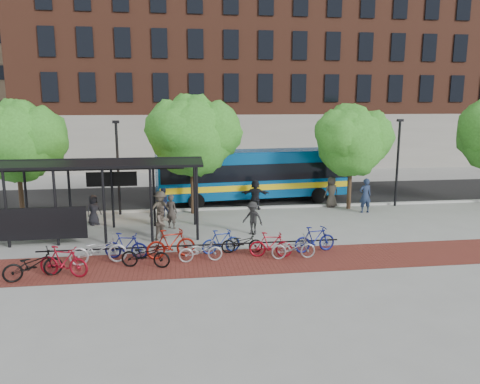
{
  "coord_description": "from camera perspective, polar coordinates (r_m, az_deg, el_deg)",
  "views": [
    {
      "loc": [
        -3.86,
        -22.12,
        6.08
      ],
      "look_at": [
        -0.7,
        0.93,
        1.6
      ],
      "focal_mm": 35.0,
      "sensor_mm": 36.0,
      "label": 1
    }
  ],
  "objects": [
    {
      "name": "bike_3",
      "position": [
        19.02,
        -13.73,
        -6.4
      ],
      "size": [
        1.82,
        0.89,
        1.05
      ],
      "primitive_type": "imported",
      "rotation": [
        0.0,
        0.0,
        1.33
      ],
      "color": "navy",
      "rests_on": "ground"
    },
    {
      "name": "bike_2",
      "position": [
        18.69,
        -16.91,
        -6.76
      ],
      "size": [
        2.23,
        1.09,
        1.12
      ],
      "primitive_type": "imported",
      "rotation": [
        0.0,
        0.0,
        1.74
      ],
      "color": "#A6A6A8",
      "rests_on": "ground"
    },
    {
      "name": "bike_8",
      "position": [
        19.2,
        0.24,
        -6.18
      ],
      "size": [
        1.72,
        0.7,
        0.89
      ],
      "primitive_type": "imported",
      "rotation": [
        0.0,
        0.0,
        1.5
      ],
      "color": "black",
      "rests_on": "ground"
    },
    {
      "name": "ground",
      "position": [
        23.27,
        2.02,
        -4.26
      ],
      "size": [
        160.0,
        160.0,
        0.0
      ],
      "primitive_type": "plane",
      "color": "#9E9E99",
      "rests_on": "ground"
    },
    {
      "name": "tree_c",
      "position": [
        27.42,
        13.57,
        6.36
      ],
      "size": [
        4.66,
        3.8,
        5.92
      ],
      "color": "#382619",
      "rests_on": "ground"
    },
    {
      "name": "pedestrian_3",
      "position": [
        23.35,
        -9.65,
        -2.06
      ],
      "size": [
        1.32,
        0.99,
        1.81
      ],
      "primitive_type": "imported",
      "rotation": [
        0.0,
        0.0,
        0.3
      ],
      "color": "#50473B",
      "rests_on": "ground"
    },
    {
      "name": "pedestrian_9",
      "position": [
        21.75,
        1.56,
        -3.2
      ],
      "size": [
        1.16,
        1.06,
        1.56
      ],
      "primitive_type": "imported",
      "rotation": [
        0.0,
        0.0,
        5.66
      ],
      "color": "black",
      "rests_on": "ground"
    },
    {
      "name": "bike_rack_rail",
      "position": [
        19.03,
        -5.76,
        -7.79
      ],
      "size": [
        12.0,
        0.05,
        0.95
      ],
      "primitive_type": "cube",
      "color": "black",
      "rests_on": "ground"
    },
    {
      "name": "bike_5",
      "position": [
        18.77,
        -8.42,
        -6.23
      ],
      "size": [
        2.03,
        0.97,
        1.17
      ],
      "primitive_type": "imported",
      "rotation": [
        0.0,
        0.0,
        1.79
      ],
      "color": "maroon",
      "rests_on": "ground"
    },
    {
      "name": "bike_1",
      "position": [
        17.79,
        -20.73,
        -7.92
      ],
      "size": [
        1.92,
        1.08,
        1.11
      ],
      "primitive_type": "imported",
      "rotation": [
        0.0,
        0.0,
        1.25
      ],
      "color": "maroon",
      "rests_on": "ground"
    },
    {
      "name": "tree_b",
      "position": [
        25.54,
        -5.69,
        7.21
      ],
      "size": [
        5.15,
        4.2,
        6.47
      ],
      "color": "#382619",
      "rests_on": "ground"
    },
    {
      "name": "bus",
      "position": [
        28.71,
        1.69,
        2.38
      ],
      "size": [
        11.98,
        3.8,
        3.18
      ],
      "rotation": [
        0.0,
        0.0,
        0.1
      ],
      "color": "#074A88",
      "rests_on": "ground"
    },
    {
      "name": "building_tower",
      "position": [
        63.92,
        -19.71,
        18.32
      ],
      "size": [
        22.0,
        22.0,
        30.0
      ],
      "primitive_type": "cube",
      "color": "#7A664C",
      "rests_on": "ground"
    },
    {
      "name": "pedestrian_6",
      "position": [
        27.92,
        11.08,
        0.0
      ],
      "size": [
        0.99,
        0.76,
        1.8
      ],
      "primitive_type": "imported",
      "rotation": [
        0.0,
        0.0,
        3.37
      ],
      "color": "#3C3730",
      "rests_on": "ground"
    },
    {
      "name": "bike_10",
      "position": [
        18.63,
        6.52,
        -6.72
      ],
      "size": [
        1.78,
        0.63,
        0.93
      ],
      "primitive_type": "imported",
      "rotation": [
        0.0,
        0.0,
        1.58
      ],
      "color": "gray",
      "rests_on": "ground"
    },
    {
      "name": "lamp_post_left",
      "position": [
        26.13,
        -14.66,
        3.22
      ],
      "size": [
        0.35,
        0.2,
        5.12
      ],
      "color": "black",
      "rests_on": "ground"
    },
    {
      "name": "bike_4",
      "position": [
        17.91,
        -11.45,
        -7.53
      ],
      "size": [
        1.94,
        1.03,
        0.97
      ],
      "primitive_type": "imported",
      "rotation": [
        0.0,
        0.0,
        1.35
      ],
      "color": "black",
      "rests_on": "ground"
    },
    {
      "name": "pedestrian_0",
      "position": [
        24.57,
        -17.42,
        -2.09
      ],
      "size": [
        0.89,
        0.86,
        1.54
      ],
      "primitive_type": "imported",
      "rotation": [
        0.0,
        0.0,
        0.71
      ],
      "color": "black",
      "rests_on": "ground"
    },
    {
      "name": "pedestrian_2",
      "position": [
        25.54,
        -9.38,
        -1.25
      ],
      "size": [
        0.95,
        0.92,
        1.54
      ],
      "primitive_type": "imported",
      "rotation": [
        0.0,
        0.0,
        3.82
      ],
      "color": "#1E2646",
      "rests_on": "ground"
    },
    {
      "name": "bike_11",
      "position": [
        19.55,
        9.1,
        -5.7
      ],
      "size": [
        1.87,
        0.84,
        1.09
      ],
      "primitive_type": "imported",
      "rotation": [
        0.0,
        0.0,
        1.76
      ],
      "color": "navy",
      "rests_on": "ground"
    },
    {
      "name": "pedestrian_5",
      "position": [
        26.81,
        1.88,
        -0.31
      ],
      "size": [
        1.68,
        0.79,
        1.74
      ],
      "primitive_type": "imported",
      "rotation": [
        0.0,
        0.0,
        2.97
      ],
      "color": "black",
      "rests_on": "ground"
    },
    {
      "name": "tree_a",
      "position": [
        26.78,
        -25.42,
        5.91
      ],
      "size": [
        4.9,
        4.0,
        6.18
      ],
      "color": "#382619",
      "rests_on": "ground"
    },
    {
      "name": "bike_9",
      "position": [
        18.71,
        3.77,
        -6.43
      ],
      "size": [
        1.77,
        0.77,
        1.03
      ],
      "primitive_type": "imported",
      "rotation": [
        0.0,
        0.0,
        1.4
      ],
      "color": "maroon",
      "rests_on": "ground"
    },
    {
      "name": "building_brick",
      "position": [
        50.23,
        8.54,
        15.26
      ],
      "size": [
        55.0,
        14.0,
        20.0
      ],
      "primitive_type": "cube",
      "color": "brown",
      "rests_on": "ground"
    },
    {
      "name": "lamp_post_right",
      "position": [
        28.95,
        18.67,
        3.72
      ],
      "size": [
        0.35,
        0.2,
        5.12
      ],
      "color": "black",
      "rests_on": "ground"
    },
    {
      "name": "pedestrian_1",
      "position": [
        23.0,
        -8.36,
        -2.37
      ],
      "size": [
        0.74,
        0.68,
        1.69
      ],
      "primitive_type": "imported",
      "rotation": [
        0.0,
        0.0,
        2.55
      ],
      "color": "#3D3631",
      "rests_on": "ground"
    },
    {
      "name": "bus_shelter",
      "position": [
        22.28,
        -18.8,
        2.37
      ],
      "size": [
        10.6,
        3.07,
        3.6
      ],
      "color": "black",
      "rests_on": "ground"
    },
    {
      "name": "pedestrian_8",
      "position": [
        21.31,
        -9.46,
        -3.66
      ],
      "size": [
        0.95,
        0.95,
        1.55
      ],
      "primitive_type": "imported",
      "rotation": [
        0.0,
        0.0,
        0.78
      ],
      "color": "brown",
      "rests_on": "ground"
    },
    {
      "name": "brick_strip",
      "position": [
        18.27,
        -1.53,
        -8.54
      ],
      "size": [
        24.0,
        3.0,
        0.01
      ],
      "primitive_type": "cube",
      "color": "maroon",
      "rests_on": "ground"
    },
    {
      "name": "bike_7",
      "position": [
        19.19,
        -2.32,
        -6.03
      ],
      "size": [
        1.71,
        0.85,
        0.99
      ],
      "primitive_type": "imported",
      "rotation": [
        0.0,
        0.0,
        1.82
      ],
      "color": "navy",
      "rests_on": "ground"
    },
    {
      "name": "bike_6",
      "position": [
        18.26,
        -4.83,
        -7.11
      ],
      "size": [
        1.74,
        0.7,
        0.89
      ],
      "primitive_type": "imported",
      "rotation": [
        0.0,
        0.0,
        1.63
      ],
      "color": "#AFAFB2",
      "rests_on": "ground"
    },
    {
      "name": "pedestrian_7",
      "position": [
        26.94,
        15.02,
        -0.41
      ],
      "size": [
        0.73,
        0.5,
        1.93
      ],
      "primitive_type": "imported",
      "rotation": [
        0.0,
        0.0,
        3.2
      ],
      "color": "#212E4D",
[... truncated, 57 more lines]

